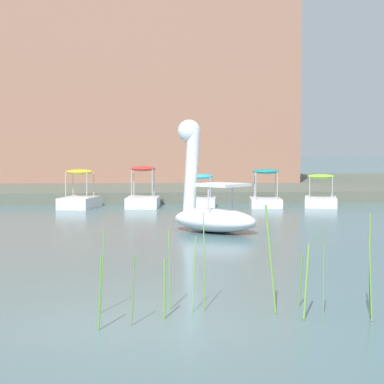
# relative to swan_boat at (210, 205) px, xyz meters

# --- Properties ---
(ground_plane) EXTENTS (406.69, 406.69, 0.00)m
(ground_plane) POSITION_rel_swan_boat_xyz_m (-2.28, -10.09, -0.76)
(ground_plane) COLOR slate
(shore_bank_far) EXTENTS (118.23, 22.47, 0.49)m
(shore_bank_far) POSITION_rel_swan_boat_xyz_m (-2.28, 21.01, -0.51)
(shore_bank_far) COLOR #5B6051
(shore_bank_far) RESTS_ON ground_plane
(swan_boat) EXTENTS (2.98, 3.01, 3.23)m
(swan_boat) POSITION_rel_swan_boat_xyz_m (0.00, 0.00, 0.00)
(swan_boat) COLOR white
(swan_boat) RESTS_ON ground_plane
(pedal_boat_yellow) EXTENTS (1.75, 2.42, 1.56)m
(pedal_boat_yellow) POSITION_rel_swan_boat_xyz_m (-4.25, 8.15, -0.33)
(pedal_boat_yellow) COLOR white
(pedal_boat_yellow) RESTS_ON ground_plane
(pedal_boat_red) EXTENTS (1.50, 2.12, 1.67)m
(pedal_boat_red) POSITION_rel_swan_boat_xyz_m (-1.71, 8.17, -0.31)
(pedal_boat_red) COLOR white
(pedal_boat_red) RESTS_ON ground_plane
(pedal_boat_cyan) EXTENTS (1.58, 2.38, 1.36)m
(pedal_boat_cyan) POSITION_rel_swan_boat_xyz_m (0.62, 7.96, -0.36)
(pedal_boat_cyan) COLOR white
(pedal_boat_cyan) RESTS_ON ground_plane
(pedal_boat_teal) EXTENTS (1.51, 2.11, 1.55)m
(pedal_boat_teal) POSITION_rel_swan_boat_xyz_m (3.32, 7.97, -0.28)
(pedal_boat_teal) COLOR white
(pedal_boat_teal) RESTS_ON ground_plane
(pedal_boat_lime) EXTENTS (1.79, 2.36, 1.34)m
(pedal_boat_lime) POSITION_rel_swan_boat_xyz_m (5.61, 7.88, -0.37)
(pedal_boat_lime) COLOR white
(pedal_boat_lime) RESTS_ON ground_plane
(parked_van) EXTENTS (4.59, 2.20, 1.83)m
(parked_van) POSITION_rel_swan_boat_xyz_m (-1.56, 21.83, 0.72)
(parked_van) COLOR silver
(parked_van) RESTS_ON shore_bank_far
(apartment_block) EXTENTS (24.14, 12.86, 10.72)m
(apartment_block) POSITION_rel_swan_boat_xyz_m (-4.04, 23.91, 5.09)
(apartment_block) COLOR #996B56
(apartment_block) RESTS_ON shore_bank_far
(reed_clump_foreground) EXTENTS (3.87, 1.13, 1.57)m
(reed_clump_foreground) POSITION_rel_swan_boat_xyz_m (-0.58, -9.77, -0.16)
(reed_clump_foreground) COLOR #669942
(reed_clump_foreground) RESTS_ON ground_plane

